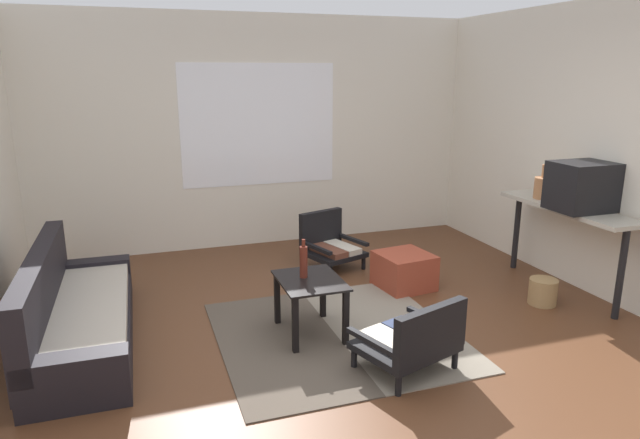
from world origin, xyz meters
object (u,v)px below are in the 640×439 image
ottoman_orange (404,271)px  glass_bottle (304,261)px  armchair_by_window (329,243)px  crt_television (584,186)px  couch (75,316)px  wicker_basket (543,292)px  clay_vase (545,186)px  console_shelf (566,216)px  coffee_table (310,291)px  armchair_striped_foreground (413,339)px

ottoman_orange → glass_bottle: (-1.21, -0.61, 0.43)m
armchair_by_window → crt_television: crt_television is taller
couch → wicker_basket: (3.96, -0.53, -0.11)m
clay_vase → wicker_basket: clay_vase is taller
armchair_by_window → console_shelf: size_ratio=0.46×
coffee_table → armchair_striped_foreground: size_ratio=0.80×
ottoman_orange → couch: bearing=-175.2°
armchair_by_window → glass_bottle: bearing=-117.0°
armchair_by_window → ottoman_orange: (0.48, -0.82, -0.09)m
console_shelf → clay_vase: 0.40m
armchair_by_window → crt_television: size_ratio=1.22×
crt_television → wicker_basket: 1.02m
coffee_table → couch: bearing=166.3°
armchair_striped_foreground → glass_bottle: glass_bottle is taller
couch → clay_vase: (4.34, 0.03, 0.73)m
armchair_striped_foreground → clay_vase: (2.08, 1.26, 0.71)m
console_shelf → clay_vase: bearing=90.0°
ottoman_orange → wicker_basket: 1.27m
couch → crt_television: 4.44m
coffee_table → crt_television: 2.66m
crt_television → coffee_table: bearing=179.1°
crt_television → wicker_basket: size_ratio=2.23×
clay_vase → ottoman_orange: bearing=171.1°
armchair_striped_foreground → ottoman_orange: bearing=65.1°
armchair_striped_foreground → clay_vase: 2.53m
crt_television → clay_vase: 0.51m
couch → glass_bottle: 1.81m
console_shelf → wicker_basket: size_ratio=5.95×
couch → console_shelf: size_ratio=1.40×
ottoman_orange → clay_vase: bearing=-8.9°
glass_bottle → wicker_basket: bearing=-4.2°
armchair_striped_foreground → clay_vase: bearing=31.2°
armchair_by_window → coffee_table: bearing=-115.0°
armchair_striped_foreground → wicker_basket: (1.70, 0.70, -0.14)m
clay_vase → wicker_basket: 1.08m
couch → clay_vase: 4.40m
crt_television → wicker_basket: bearing=-171.2°
coffee_table → armchair_by_window: (0.70, 1.50, -0.11)m
coffee_table → wicker_basket: (2.19, -0.10, -0.25)m
clay_vase → wicker_basket: (-0.38, -0.56, -0.84)m
couch → coffee_table: bearing=-13.7°
couch → coffee_table: couch is taller
coffee_table → armchair_by_window: 1.65m
ottoman_orange → crt_television: 1.80m
ottoman_orange → glass_bottle: 1.42m
armchair_striped_foreground → glass_bottle: size_ratio=2.47×
ottoman_orange → crt_television: crt_television is taller
console_shelf → wicker_basket: 0.76m
armchair_striped_foreground → crt_television: bearing=20.1°
coffee_table → clay_vase: bearing=10.1°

